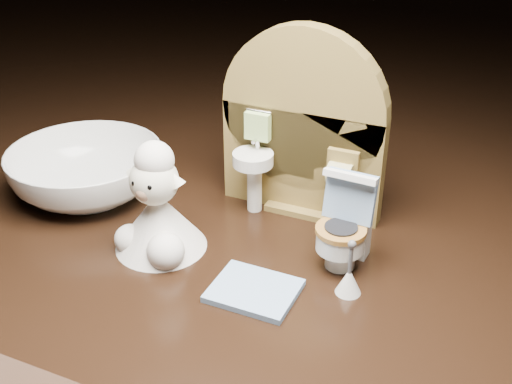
# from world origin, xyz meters

# --- Properties ---
(backdrop_panel) EXTENTS (0.13, 0.05, 0.15)m
(backdrop_panel) POSITION_xyz_m (-0.00, 0.06, 0.07)
(backdrop_panel) COLOR olive
(backdrop_panel) RESTS_ON ground
(toy_toilet) EXTENTS (0.04, 0.05, 0.07)m
(toy_toilet) POSITION_xyz_m (0.05, 0.01, 0.03)
(toy_toilet) COLOR white
(toy_toilet) RESTS_ON ground
(bath_mat) EXTENTS (0.06, 0.05, 0.00)m
(bath_mat) POSITION_xyz_m (0.01, -0.05, 0.00)
(bath_mat) COLOR #7FA0C7
(bath_mat) RESTS_ON ground
(toilet_brush) EXTENTS (0.02, 0.02, 0.04)m
(toilet_brush) POSITION_xyz_m (0.07, -0.03, 0.01)
(toilet_brush) COLOR white
(toilet_brush) RESTS_ON ground
(plush_lamb) EXTENTS (0.07, 0.07, 0.09)m
(plush_lamb) POSITION_xyz_m (-0.07, -0.03, 0.03)
(plush_lamb) COLOR white
(plush_lamb) RESTS_ON ground
(ceramic_bowl) EXTENTS (0.17, 0.17, 0.04)m
(ceramic_bowl) POSITION_xyz_m (-0.17, 0.01, 0.02)
(ceramic_bowl) COLOR white
(ceramic_bowl) RESTS_ON ground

